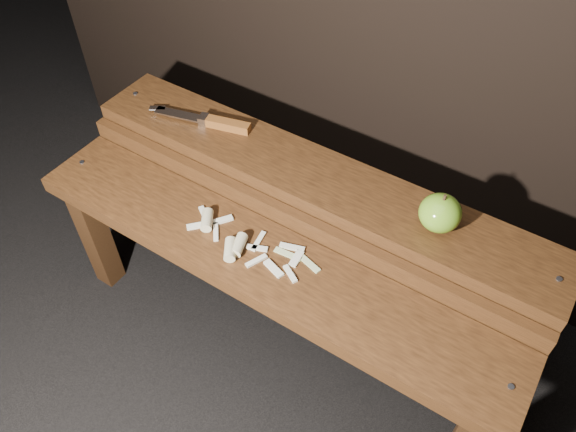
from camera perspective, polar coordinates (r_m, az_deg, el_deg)
The scene contains 6 objects.
ground at distance 1.61m, azimuth -1.19°, elevation -12.16°, with size 60.00×60.00×0.00m, color black.
bench_front_tier at distance 1.29m, azimuth -2.95°, elevation -6.25°, with size 1.20×0.20×0.42m.
bench_rear_tier at distance 1.36m, azimuth 2.42°, elevation 1.75°, with size 1.20×0.21×0.50m.
apple at distance 1.20m, azimuth 15.20°, elevation 0.30°, with size 0.09×0.09×0.09m.
knife at distance 1.44m, azimuth -7.41°, elevation 9.44°, with size 0.27×0.09×0.02m.
apple_scraps at distance 1.26m, azimuth -5.34°, elevation -2.50°, with size 0.34×0.13×0.03m.
Camera 1 is at (0.47, -0.66, 1.39)m, focal length 35.00 mm.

